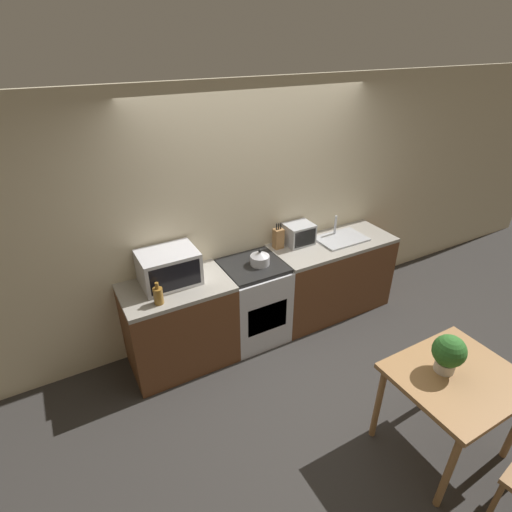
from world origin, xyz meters
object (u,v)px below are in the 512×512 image
Objects in this scene: stove_range at (253,301)px; toaster_oven at (299,234)px; microwave at (169,267)px; bottle at (158,295)px; kettle at (260,258)px; dining_table at (455,385)px.

stove_range is 0.89m from toaster_oven.
microwave reaches higher than bottle.
microwave is at bearing 172.29° from kettle.
stove_range is 1.17m from bottle.
microwave reaches higher than kettle.
stove_range is at bearing 10.39° from bottle.
bottle is 0.23× the size of dining_table.
stove_range is at bearing 154.79° from kettle.
toaster_oven reaches higher than dining_table.
bottle reaches higher than stove_range.
microwave is at bearing 55.27° from bottle.
kettle is 0.63m from toaster_oven.
microwave is 1.73× the size of toaster_oven.
bottle is 0.69× the size of toaster_oven.
bottle is (-1.02, -0.19, 0.53)m from stove_range.
bottle is at bearing -169.61° from stove_range.
toaster_oven is at bearing 2.80° from microwave.
stove_range is 1.72× the size of microwave.
dining_table is (0.65, -1.92, 0.22)m from stove_range.
dining_table is at bearing -71.44° from stove_range.
microwave is (-0.83, 0.09, 0.61)m from stove_range.
toaster_oven is at bearing 17.90° from kettle.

